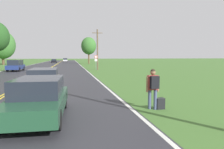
# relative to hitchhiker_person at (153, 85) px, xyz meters

# --- Properties ---
(hitchhiker_person) EXTENTS (0.62, 0.44, 1.83)m
(hitchhiker_person) POSITION_rel_hitchhiker_person_xyz_m (0.00, 0.00, 0.00)
(hitchhiker_person) COLOR #475175
(hitchhiker_person) RESTS_ON ground
(suitcase) EXTENTS (0.39, 0.18, 0.56)m
(suitcase) POSITION_rel_hitchhiker_person_xyz_m (0.36, -0.05, -0.87)
(suitcase) COLOR black
(suitcase) RESTS_ON ground
(traffic_sign) EXTENTS (0.60, 0.10, 2.59)m
(traffic_sign) POSITION_rel_hitchhiker_person_xyz_m (0.78, 26.23, 0.84)
(traffic_sign) COLOR gray
(traffic_sign) RESTS_ON ground
(utility_pole_midground) EXTENTS (1.80, 0.24, 7.03)m
(utility_pole_midground) POSITION_rel_hitchhiker_person_xyz_m (1.10, 26.59, 2.54)
(utility_pole_midground) COLOR brown
(utility_pole_midground) RESTS_ON ground
(tree_behind_sign) EXTENTS (4.73, 4.73, 8.40)m
(tree_behind_sign) POSITION_rel_hitchhiker_person_xyz_m (2.22, 55.42, 4.53)
(tree_behind_sign) COLOR brown
(tree_behind_sign) RESTS_ON ground
(tree_right_cluster) EXTENTS (6.87, 6.87, 9.55)m
(tree_right_cluster) POSITION_rel_hitchhiker_person_xyz_m (-22.24, 53.65, 4.47)
(tree_right_cluster) COLOR brown
(tree_right_cluster) RESTS_ON ground
(car_dark_green_sedan_nearest) EXTENTS (2.10, 4.57, 1.56)m
(car_dark_green_sedan_nearest) POSITION_rel_hitchhiker_person_xyz_m (-4.82, -0.28, -0.32)
(car_dark_green_sedan_nearest) COLOR black
(car_dark_green_sedan_nearest) RESTS_ON ground
(car_champagne_hatchback_approaching) EXTENTS (2.01, 4.27, 1.58)m
(car_champagne_hatchback_approaching) POSITION_rel_hitchhiker_person_xyz_m (-5.32, 5.51, -0.27)
(car_champagne_hatchback_approaching) COLOR black
(car_champagne_hatchback_approaching) RESTS_ON ground
(car_dark_blue_suv_mid_near) EXTENTS (2.06, 4.15, 1.82)m
(car_dark_blue_suv_mid_near) POSITION_rel_hitchhiker_person_xyz_m (-12.23, 26.33, -0.16)
(car_dark_blue_suv_mid_near) COLOR black
(car_dark_blue_suv_mid_near) RESTS_ON ground
(car_black_hatchback_mid_far) EXTENTS (1.85, 3.72, 1.39)m
(car_black_hatchback_mid_far) POSITION_rel_hitchhiker_person_xyz_m (-9.46, 68.57, -0.38)
(car_black_hatchback_mid_far) COLOR black
(car_black_hatchback_mid_far) RESTS_ON ground
(car_silver_hatchback_receding) EXTENTS (1.90, 4.17, 1.59)m
(car_silver_hatchback_receding) POSITION_rel_hitchhiker_person_xyz_m (-5.67, 81.19, -0.27)
(car_silver_hatchback_receding) COLOR black
(car_silver_hatchback_receding) RESTS_ON ground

